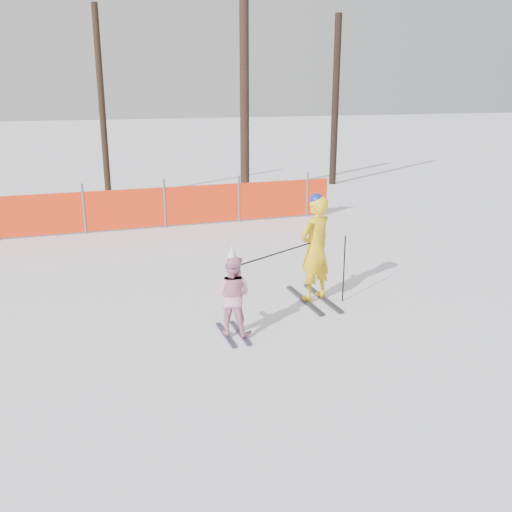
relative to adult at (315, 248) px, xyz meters
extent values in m
plane|color=white|center=(-1.16, -0.85, -0.93)|extent=(120.00, 120.00, 0.00)
cube|color=black|center=(-0.17, 0.00, -0.91)|extent=(0.09, 1.42, 0.04)
cube|color=black|center=(0.17, 0.00, -0.91)|extent=(0.09, 1.42, 0.04)
imported|color=yellow|center=(0.00, 0.00, 0.00)|extent=(0.76, 0.64, 1.77)
sphere|color=navy|center=(0.00, 0.00, 0.81)|extent=(0.23, 0.23, 0.23)
cube|color=black|center=(-1.83, -0.91, -0.91)|extent=(0.09, 0.89, 0.03)
cube|color=black|center=(-1.61, -0.91, -0.91)|extent=(0.09, 0.89, 0.03)
imported|color=pink|center=(-1.72, -0.91, -0.30)|extent=(0.73, 0.70, 1.18)
cone|color=silver|center=(-1.72, -0.91, 0.33)|extent=(0.19, 0.19, 0.24)
cylinder|color=black|center=(0.45, -0.20, -0.35)|extent=(0.02, 0.02, 1.15)
cylinder|color=black|center=(-0.86, -0.46, 0.12)|extent=(1.51, 0.82, 0.02)
cylinder|color=#595960|center=(-3.43, 6.09, -0.30)|extent=(0.06, 0.06, 1.25)
cylinder|color=#595960|center=(-1.43, 6.09, -0.30)|extent=(0.06, 0.06, 1.25)
cylinder|color=#595960|center=(0.57, 6.09, -0.30)|extent=(0.06, 0.06, 1.25)
cylinder|color=#595960|center=(2.57, 6.09, -0.30)|extent=(0.06, 0.06, 1.25)
cube|color=#FF330D|center=(-5.13, 6.09, -0.38)|extent=(16.60, 0.03, 1.00)
cylinder|color=black|center=(2.07, 10.20, 2.44)|extent=(0.31, 0.31, 6.73)
cylinder|color=black|center=(5.78, 10.97, 2.07)|extent=(0.25, 0.25, 5.99)
cylinder|color=black|center=(-2.48, 10.54, 2.03)|extent=(0.20, 0.20, 5.92)
camera|label=1|loc=(-3.91, -8.32, 2.58)|focal=40.00mm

